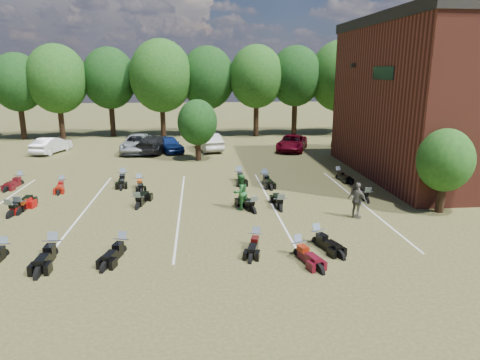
{
  "coord_description": "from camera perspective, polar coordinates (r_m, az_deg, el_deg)",
  "views": [
    {
      "loc": [
        -1.92,
        -19.1,
        7.19
      ],
      "look_at": [
        0.33,
        4.0,
        1.2
      ],
      "focal_mm": 32.0,
      "sensor_mm": 36.0,
      "label": 1
    }
  ],
  "objects": [
    {
      "name": "car_3",
      "position": [
        39.12,
        -11.25,
        4.75
      ],
      "size": [
        3.52,
        5.71,
        1.54
      ],
      "primitive_type": "imported",
      "rotation": [
        0.0,
        0.0,
        2.87
      ],
      "color": "black",
      "rests_on": "ground"
    },
    {
      "name": "motorcycle_1",
      "position": [
        19.62,
        -28.87,
        -8.94
      ],
      "size": [
        0.74,
        2.05,
        1.13
      ],
      "primitive_type": null,
      "rotation": [
        0.0,
        0.0,
        -0.05
      ],
      "color": "black",
      "rests_on": "ground"
    },
    {
      "name": "motorcycle_14",
      "position": [
        31.04,
        -27.2,
        -0.56
      ],
      "size": [
        1.02,
        2.32,
        1.25
      ],
      "primitive_type": null,
      "rotation": [
        0.0,
        0.0,
        -0.14
      ],
      "color": "#4D0B11",
      "rests_on": "ground"
    },
    {
      "name": "motorcycle_16",
      "position": [
        29.14,
        -15.3,
        -0.34
      ],
      "size": [
        0.99,
        2.46,
        1.33
      ],
      "primitive_type": null,
      "rotation": [
        0.0,
        0.0,
        0.1
      ],
      "color": "black",
      "rests_on": "ground"
    },
    {
      "name": "motorcycle_2",
      "position": [
        18.8,
        -23.56,
        -9.3
      ],
      "size": [
        0.78,
        2.44,
        1.36
      ],
      "primitive_type": null,
      "rotation": [
        0.0,
        0.0,
        0.0
      ],
      "color": "black",
      "rests_on": "ground"
    },
    {
      "name": "motorcycle_12",
      "position": [
        22.71,
        5.4,
        -4.06
      ],
      "size": [
        0.79,
        2.36,
        1.31
      ],
      "primitive_type": null,
      "rotation": [
        0.0,
        0.0,
        3.12
      ],
      "color": "black",
      "rests_on": "ground"
    },
    {
      "name": "person_green",
      "position": [
        22.51,
        0.05,
        -1.61
      ],
      "size": [
        1.18,
        1.13,
        1.91
      ],
      "primitive_type": "imported",
      "rotation": [
        0.0,
        0.0,
        3.78
      ],
      "color": "#235E29",
      "rests_on": "ground"
    },
    {
      "name": "car_6",
      "position": [
        39.59,
        6.94,
        4.94
      ],
      "size": [
        3.99,
        5.6,
        1.42
      ],
      "primitive_type": "imported",
      "rotation": [
        0.0,
        0.0,
        -0.36
      ],
      "color": "#5D0516",
      "rests_on": "ground"
    },
    {
      "name": "parking_lines",
      "position": [
        23.27,
        -7.97,
        -3.66
      ],
      "size": [
        20.1,
        14.0,
        0.01
      ],
      "color": "silver",
      "rests_on": "ground"
    },
    {
      "name": "young_tree_midfield",
      "position": [
        34.85,
        -5.7,
        7.65
      ],
      "size": [
        3.2,
        3.2,
        4.7
      ],
      "color": "black",
      "rests_on": "ground"
    },
    {
      "name": "motorcycle_8",
      "position": [
        24.85,
        -27.28,
        -4.02
      ],
      "size": [
        0.89,
        2.49,
        1.37
      ],
      "primitive_type": null,
      "rotation": [
        0.0,
        0.0,
        3.18
      ],
      "color": "black",
      "rests_on": "ground"
    },
    {
      "name": "young_tree_near_building",
      "position": [
        24.04,
        25.69,
        2.39
      ],
      "size": [
        2.8,
        2.8,
        4.16
      ],
      "color": "black",
      "rests_on": "ground"
    },
    {
      "name": "tree_line",
      "position": [
        48.12,
        -4.59,
        13.38
      ],
      "size": [
        56.0,
        6.0,
        9.79
      ],
      "color": "black",
      "rests_on": "ground"
    },
    {
      "name": "motorcycle_7",
      "position": [
        24.54,
        -28.18,
        -4.34
      ],
      "size": [
        1.24,
        2.55,
        1.37
      ],
      "primitive_type": null,
      "rotation": [
        0.0,
        0.0,
        2.95
      ],
      "color": "#A00D0B",
      "rests_on": "ground"
    },
    {
      "name": "car_5",
      "position": [
        39.47,
        -4.24,
        5.11
      ],
      "size": [
        2.77,
        5.09,
        1.59
      ],
      "primitive_type": "imported",
      "rotation": [
        0.0,
        0.0,
        3.38
      ],
      "color": "#ABABA6",
      "rests_on": "ground"
    },
    {
      "name": "car_1",
      "position": [
        41.61,
        -23.85,
        4.28
      ],
      "size": [
        2.66,
        4.57,
        1.42
      ],
      "primitive_type": "imported",
      "rotation": [
        0.0,
        0.0,
        2.86
      ],
      "color": "silver",
      "rests_on": "ground"
    },
    {
      "name": "motorcycle_5",
      "position": [
        18.2,
        2.13,
        -8.81
      ],
      "size": [
        1.18,
        2.17,
        1.15
      ],
      "primitive_type": null,
      "rotation": [
        0.0,
        0.0,
        -0.27
      ],
      "color": "black",
      "rests_on": "ground"
    },
    {
      "name": "motorcycle_13",
      "position": [
        25.05,
        16.49,
        -2.83
      ],
      "size": [
        0.7,
        2.18,
        1.22
      ],
      "primitive_type": null,
      "rotation": [
        0.0,
        0.0,
        3.14
      ],
      "color": "black",
      "rests_on": "ground"
    },
    {
      "name": "motorcycle_6",
      "position": [
        17.47,
        7.78,
        -9.98
      ],
      "size": [
        1.27,
        2.25,
        1.2
      ],
      "primitive_type": null,
      "rotation": [
        0.0,
        0.0,
        0.29
      ],
      "color": "#500B16",
      "rests_on": "ground"
    },
    {
      "name": "motorcycle_11",
      "position": [
        22.29,
        1.73,
        -4.36
      ],
      "size": [
        1.4,
        2.42,
        1.29
      ],
      "primitive_type": null,
      "rotation": [
        0.0,
        0.0,
        3.45
      ],
      "color": "black",
      "rests_on": "ground"
    },
    {
      "name": "car_4",
      "position": [
        39.04,
        -9.49,
        4.74
      ],
      "size": [
        3.28,
        4.56,
        1.44
      ],
      "primitive_type": "imported",
      "rotation": [
        0.0,
        0.0,
        0.42
      ],
      "color": "navy",
      "rests_on": "ground"
    },
    {
      "name": "motorcycle_18",
      "position": [
        28.67,
        -0.11,
        -0.05
      ],
      "size": [
        0.83,
        2.36,
        1.3
      ],
      "primitive_type": null,
      "rotation": [
        0.0,
        0.0,
        0.04
      ],
      "color": "black",
      "rests_on": "ground"
    },
    {
      "name": "motorcycle_3",
      "position": [
        18.21,
        -15.42,
        -9.34
      ],
      "size": [
        1.22,
        2.29,
        1.22
      ],
      "primitive_type": null,
      "rotation": [
        0.0,
        0.0,
        -0.25
      ],
      "color": "black",
      "rests_on": "ground"
    },
    {
      "name": "motorcycle_4",
      "position": [
        18.72,
        10.2,
        -8.37
      ],
      "size": [
        1.39,
        2.3,
        1.22
      ],
      "primitive_type": null,
      "rotation": [
        0.0,
        0.0,
        0.34
      ],
      "color": "black",
      "rests_on": "ground"
    },
    {
      "name": "motorcycle_15",
      "position": [
        29.0,
        -22.59,
        -1.02
      ],
      "size": [
        0.92,
        2.1,
        1.13
      ],
      "primitive_type": null,
      "rotation": [
        0.0,
        0.0,
        0.14
      ],
      "color": "#9E150B",
      "rests_on": "ground"
    },
    {
      "name": "motorcycle_9",
      "position": [
        23.59,
        -13.42,
        -3.69
      ],
      "size": [
        1.15,
        2.46,
        1.32
      ],
      "primitive_type": null,
      "rotation": [
        0.0,
        0.0,
        2.97
      ],
      "color": "black",
      "rests_on": "ground"
    },
    {
      "name": "car_2",
      "position": [
        39.54,
        -13.46,
        4.76
      ],
      "size": [
        2.66,
        5.7,
        1.58
      ],
      "primitive_type": "imported",
      "rotation": [
        0.0,
        0.0,
        -0.01
      ],
      "color": "#92979A",
      "rests_on": "ground"
    },
    {
      "name": "motorcycle_20",
      "position": [
        29.88,
        12.96,
        0.17
      ],
      "size": [
        1.04,
        2.16,
        1.16
      ],
      "primitive_type": null,
      "rotation": [
        0.0,
        0.0,
        0.19
      ],
      "color": "black",
      "rests_on": "ground"
    },
    {
      "name": "ground",
      "position": [
        20.5,
        0.16,
        -6.06
      ],
      "size": [
        160.0,
        160.0,
        0.0
      ],
      "primitive_type": "plane",
      "color": "brown",
      "rests_on": "ground"
    },
    {
      "name": "motorcycle_17",
      "position": [
        27.81,
        -13.24,
        -0.91
      ],
      "size": [
        1.07,
        2.2,
        1.18
      ],
      "primitive_type": null,
      "rotation": [
        0.0,
        0.0,
        0.19
      ],
      "color": "black",
      "rests_on": "ground"
    },
    {
      "name": "car_7",
      "position": [
        40.99,
        14.74,
        4.92
      ],
      "size": [
        3.28,
        5.36,
        1.45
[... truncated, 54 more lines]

